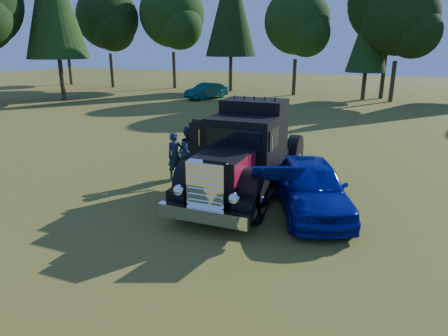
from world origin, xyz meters
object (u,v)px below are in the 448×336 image
at_px(diamond_t_truck, 245,156).
at_px(spectator_near, 175,156).
at_px(hotrod_coupe, 311,186).
at_px(spectator_far, 190,152).
at_px(distant_teal_car, 206,91).

bearing_deg(diamond_t_truck, spectator_near, 170.09).
relative_size(hotrod_coupe, spectator_far, 2.50).
distance_m(diamond_t_truck, spectator_far, 2.49).
bearing_deg(spectator_far, spectator_near, 130.91).
distance_m(diamond_t_truck, spectator_near, 2.94).
distance_m(diamond_t_truck, hotrod_coupe, 2.43).
bearing_deg(hotrod_coupe, spectator_near, 167.01).
bearing_deg(diamond_t_truck, hotrod_coupe, -16.74).
xyz_separation_m(diamond_t_truck, spectator_far, (-2.36, 0.73, -0.30)).
bearing_deg(spectator_far, distant_teal_car, 39.33).
relative_size(diamond_t_truck, distant_teal_car, 1.68).
xyz_separation_m(diamond_t_truck, distant_teal_car, (-11.18, 21.59, -0.58)).
height_order(diamond_t_truck, distant_teal_car, diamond_t_truck).
height_order(diamond_t_truck, spectator_near, diamond_t_truck).
bearing_deg(spectator_far, diamond_t_truck, -90.84).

